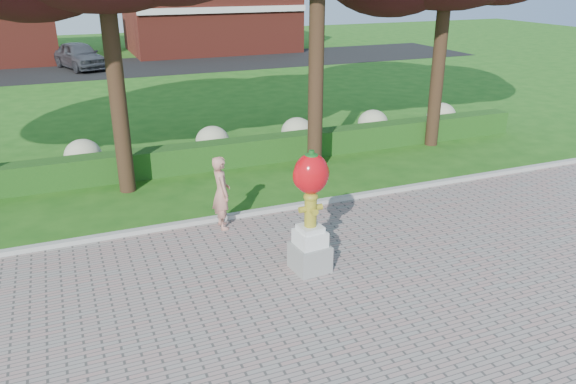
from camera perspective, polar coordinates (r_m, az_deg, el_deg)
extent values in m
plane|color=#1F5816|center=(11.35, -1.73, -8.70)|extent=(100.00, 100.00, 0.00)
cube|color=#ADADA5|center=(13.86, -6.14, -2.59)|extent=(40.00, 0.18, 0.15)
cube|color=#123F12|center=(17.38, -9.97, 3.41)|extent=(24.00, 0.70, 0.80)
ellipsoid|color=#AFB087|center=(17.95, -20.10, 3.50)|extent=(1.10, 1.10, 0.99)
ellipsoid|color=#AFB087|center=(18.48, -7.67, 5.14)|extent=(1.10, 1.10, 0.99)
ellipsoid|color=#AFB087|center=(19.42, 0.94, 6.13)|extent=(1.10, 1.10, 0.99)
ellipsoid|color=#AFB087|center=(20.75, 8.63, 6.90)|extent=(1.10, 1.10, 0.99)
ellipsoid|color=#AFB087|center=(22.41, 15.30, 7.47)|extent=(1.10, 1.10, 0.99)
cube|color=black|center=(37.78, -17.30, 11.94)|extent=(50.00, 8.00, 0.02)
cube|color=maroon|center=(44.74, -7.95, 18.15)|extent=(12.00, 8.00, 6.40)
cylinder|color=black|center=(15.48, -17.10, 10.82)|extent=(0.44, 0.44, 6.16)
cylinder|color=black|center=(16.37, 2.91, 14.25)|extent=(0.44, 0.44, 7.28)
cylinder|color=black|center=(19.90, 15.08, 12.83)|extent=(0.44, 0.44, 5.88)
cube|color=gray|center=(11.45, 2.23, -6.61)|extent=(0.75, 0.75, 0.55)
cube|color=silver|center=(11.25, 2.26, -4.67)|extent=(0.60, 0.60, 0.31)
cube|color=silver|center=(11.16, 2.28, -3.71)|extent=(0.48, 0.48, 0.11)
cylinder|color=olive|center=(11.01, 2.30, -1.98)|extent=(0.24, 0.24, 0.62)
ellipsoid|color=olive|center=(10.89, 2.33, -0.49)|extent=(0.29, 0.29, 0.20)
cylinder|color=olive|center=(10.91, 1.46, -1.81)|extent=(0.13, 0.12, 0.12)
cylinder|color=olive|center=(11.05, 3.15, -1.53)|extent=(0.13, 0.12, 0.12)
cylinder|color=olive|center=(10.84, 2.67, -1.99)|extent=(0.13, 0.13, 0.13)
cylinder|color=olive|center=(10.85, 2.34, -0.05)|extent=(0.09, 0.09, 0.06)
ellipsoid|color=red|center=(10.72, 2.37, 1.87)|extent=(0.69, 0.62, 0.80)
ellipsoid|color=red|center=(10.65, 1.39, 1.62)|extent=(0.34, 0.34, 0.51)
ellipsoid|color=red|center=(10.80, 3.33, 1.90)|extent=(0.34, 0.34, 0.51)
cylinder|color=#14571A|center=(10.59, 2.40, 3.91)|extent=(0.11, 0.11, 0.13)
ellipsoid|color=#14571A|center=(10.60, 2.40, 3.73)|extent=(0.27, 0.27, 0.09)
imported|color=tan|center=(13.12, -6.79, -0.05)|extent=(0.42, 0.64, 1.76)
imported|color=#45474D|center=(37.97, -20.45, 12.88)|extent=(3.32, 5.17, 1.64)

